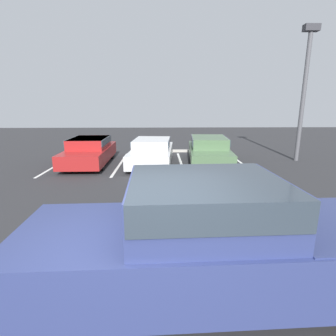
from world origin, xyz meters
name	(u,v)px	position (x,y,z in m)	size (l,w,h in m)	color
stall_stripe_a	(59,164)	(-4.62, 9.92, 0.00)	(0.12, 5.15, 0.01)	white
stall_stripe_b	(121,163)	(-1.66, 9.92, 0.00)	(0.12, 5.15, 0.01)	white
stall_stripe_c	(181,163)	(1.31, 9.92, 0.00)	(0.12, 5.15, 0.01)	white
stall_stripe_d	(241,163)	(4.28, 9.92, 0.00)	(0.12, 5.15, 0.01)	white
pickup_truck	(224,240)	(1.25, 0.80, 0.91)	(5.91, 2.14, 1.83)	navy
parked_sedan_a	(90,150)	(-3.09, 9.85, 0.67)	(1.87, 4.39, 1.26)	maroon
parked_sedan_b	(152,151)	(-0.10, 9.76, 0.64)	(2.15, 4.48, 1.20)	silver
parked_sedan_c	(209,149)	(2.65, 9.86, 0.68)	(2.18, 4.63, 1.28)	#4C6B47
light_post	(305,84)	(7.28, 10.40, 3.76)	(0.70, 0.36, 6.38)	#515156
wheel_stop_curb	(188,151)	(1.97, 12.97, 0.07)	(1.90, 0.20, 0.14)	#B7B2A8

